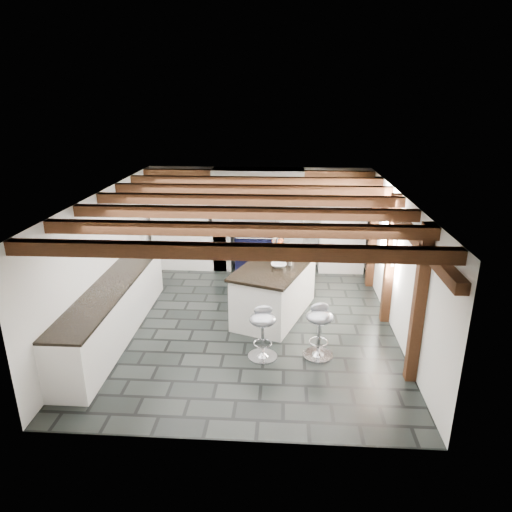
# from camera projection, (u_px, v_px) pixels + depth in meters

# --- Properties ---
(ground) EXTENTS (6.00, 6.00, 0.00)m
(ground) POSITION_uv_depth(u_px,v_px,m) (249.00, 321.00, 8.16)
(ground) COLOR black
(ground) RESTS_ON ground
(room_shell) EXTENTS (6.00, 6.03, 6.00)m
(room_shell) POSITION_uv_depth(u_px,v_px,m) (224.00, 240.00, 9.17)
(room_shell) COLOR white
(room_shell) RESTS_ON ground
(range_cooker) EXTENTS (1.00, 0.63, 0.99)m
(range_cooker) POSITION_uv_depth(u_px,v_px,m) (258.00, 249.00, 10.52)
(range_cooker) COLOR black
(range_cooker) RESTS_ON ground
(kitchen_island) EXTENTS (1.64, 2.21, 1.30)m
(kitchen_island) POSITION_uv_depth(u_px,v_px,m) (275.00, 289.00, 8.27)
(kitchen_island) COLOR white
(kitchen_island) RESTS_ON ground
(bar_stool_near) EXTENTS (0.52, 0.52, 0.86)m
(bar_stool_near) POSITION_uv_depth(u_px,v_px,m) (319.00, 325.00, 6.90)
(bar_stool_near) COLOR silver
(bar_stool_near) RESTS_ON ground
(bar_stool_far) EXTENTS (0.48, 0.48, 0.84)m
(bar_stool_far) POSITION_uv_depth(u_px,v_px,m) (263.00, 327.00, 6.87)
(bar_stool_far) COLOR silver
(bar_stool_far) RESTS_ON ground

